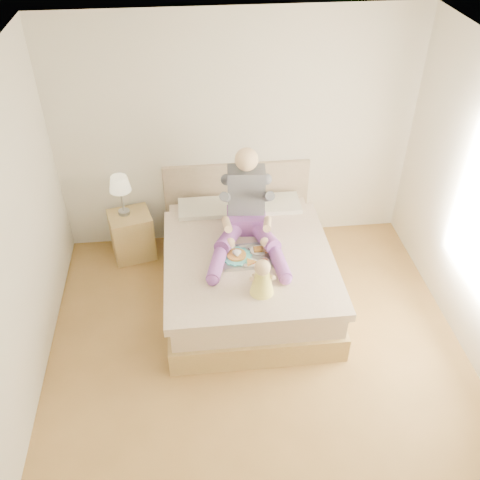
{
  "coord_description": "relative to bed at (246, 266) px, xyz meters",
  "views": [
    {
      "loc": [
        -0.53,
        -3.25,
        4.01
      ],
      "look_at": [
        -0.07,
        1.04,
        0.7
      ],
      "focal_mm": 40.0,
      "sensor_mm": 36.0,
      "label": 1
    }
  ],
  "objects": [
    {
      "name": "adult",
      "position": [
        0.02,
        0.14,
        0.58
      ],
      "size": [
        0.81,
        1.18,
        0.96
      ],
      "rotation": [
        0.0,
        0.0,
        -0.09
      ],
      "color": "#6E378A",
      "rests_on": "bed"
    },
    {
      "name": "tray",
      "position": [
        -0.03,
        -0.21,
        0.32
      ],
      "size": [
        0.5,
        0.39,
        0.14
      ],
      "rotation": [
        0.0,
        0.0,
        0.02
      ],
      "color": "#A9ABAF",
      "rests_on": "bed"
    },
    {
      "name": "room",
      "position": [
        0.08,
        -1.08,
        1.19
      ],
      "size": [
        4.02,
        4.22,
        2.71
      ],
      "color": "brown",
      "rests_on": "ground"
    },
    {
      "name": "nightstand",
      "position": [
        -1.25,
        0.73,
        -0.04
      ],
      "size": [
        0.55,
        0.51,
        0.56
      ],
      "rotation": [
        0.0,
        0.0,
        0.25
      ],
      "color": "#9E8149",
      "rests_on": "ground"
    },
    {
      "name": "lamp",
      "position": [
        -1.31,
        0.77,
        0.61
      ],
      "size": [
        0.24,
        0.24,
        0.48
      ],
      "color": "#A9ABAF",
      "rests_on": "nightstand"
    },
    {
      "name": "baby",
      "position": [
        0.06,
        -0.73,
        0.44
      ],
      "size": [
        0.25,
        0.33,
        0.37
      ],
      "rotation": [
        0.0,
        0.0,
        -0.02
      ],
      "color": "#DED446",
      "rests_on": "bed"
    },
    {
      "name": "bed",
      "position": [
        0.0,
        0.0,
        0.0
      ],
      "size": [
        1.7,
        2.18,
        1.0
      ],
      "color": "#9E8149",
      "rests_on": "ground"
    }
  ]
}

